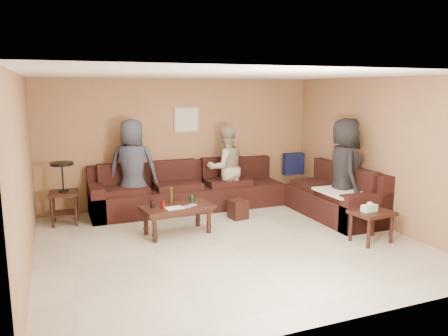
% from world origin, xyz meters
% --- Properties ---
extents(room, '(5.60, 5.50, 2.50)m').
position_xyz_m(room, '(0.00, 0.00, 1.66)').
color(room, beige).
rests_on(room, ground).
extents(sectional_sofa, '(4.65, 2.90, 0.97)m').
position_xyz_m(sectional_sofa, '(0.81, 1.52, 0.33)').
color(sectional_sofa, black).
rests_on(sectional_sofa, ground).
extents(coffee_table, '(1.19, 0.70, 0.75)m').
position_xyz_m(coffee_table, '(-0.61, 0.72, 0.40)').
color(coffee_table, black).
rests_on(coffee_table, ground).
extents(end_table_left, '(0.51, 0.51, 1.08)m').
position_xyz_m(end_table_left, '(-2.27, 1.95, 0.56)').
color(end_table_left, black).
rests_on(end_table_left, ground).
extents(side_table_right, '(0.64, 0.55, 0.63)m').
position_xyz_m(side_table_right, '(2.02, -0.73, 0.42)').
color(side_table_right, black).
rests_on(side_table_right, ground).
extents(waste_bin, '(0.33, 0.33, 0.34)m').
position_xyz_m(waste_bin, '(0.64, 1.14, 0.17)').
color(waste_bin, black).
rests_on(waste_bin, ground).
extents(wall_art, '(0.52, 0.04, 0.52)m').
position_xyz_m(wall_art, '(0.10, 2.48, 1.70)').
color(wall_art, '#A18464').
rests_on(wall_art, ground).
extents(person_left, '(1.01, 0.82, 1.79)m').
position_xyz_m(person_left, '(-1.07, 2.00, 0.89)').
color(person_left, '#2F3442').
rests_on(person_left, ground).
extents(person_middle, '(0.82, 0.65, 1.60)m').
position_xyz_m(person_middle, '(0.70, 1.89, 0.80)').
color(person_middle, tan).
rests_on(person_middle, ground).
extents(person_right, '(0.86, 1.04, 1.82)m').
position_xyz_m(person_right, '(2.30, 0.34, 0.91)').
color(person_right, black).
rests_on(person_right, ground).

